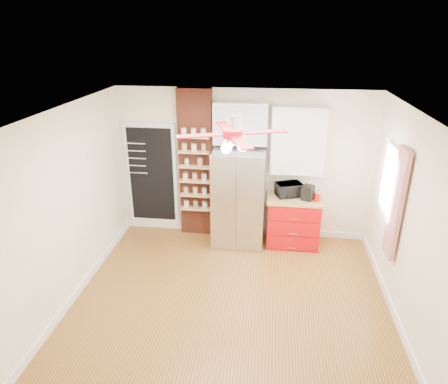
# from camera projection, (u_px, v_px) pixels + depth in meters

# --- Properties ---
(floor) EXTENTS (4.50, 4.50, 0.00)m
(floor) POSITION_uv_depth(u_px,v_px,m) (231.00, 296.00, 5.82)
(floor) COLOR #976426
(floor) RESTS_ON ground
(ceiling) EXTENTS (4.50, 4.50, 0.00)m
(ceiling) POSITION_uv_depth(u_px,v_px,m) (233.00, 112.00, 4.78)
(ceiling) COLOR white
(ceiling) RESTS_ON wall_back
(wall_back) EXTENTS (4.50, 0.02, 2.70)m
(wall_back) POSITION_uv_depth(u_px,v_px,m) (244.00, 165.00, 7.13)
(wall_back) COLOR #FFF4CD
(wall_back) RESTS_ON floor
(wall_front) EXTENTS (4.50, 0.02, 2.70)m
(wall_front) POSITION_uv_depth(u_px,v_px,m) (208.00, 312.00, 3.47)
(wall_front) COLOR #FFF4CD
(wall_front) RESTS_ON floor
(wall_left) EXTENTS (0.02, 4.00, 2.70)m
(wall_left) POSITION_uv_depth(u_px,v_px,m) (72.00, 205.00, 5.56)
(wall_left) COLOR #FFF4CD
(wall_left) RESTS_ON floor
(wall_right) EXTENTS (0.02, 4.00, 2.70)m
(wall_right) POSITION_uv_depth(u_px,v_px,m) (408.00, 223.00, 5.05)
(wall_right) COLOR #FFF4CD
(wall_right) RESTS_ON floor
(chalkboard) EXTENTS (0.95, 0.05, 1.95)m
(chalkboard) POSITION_uv_depth(u_px,v_px,m) (152.00, 175.00, 7.39)
(chalkboard) COLOR white
(chalkboard) RESTS_ON wall_back
(brick_pillar) EXTENTS (0.60, 0.16, 2.70)m
(brick_pillar) POSITION_uv_depth(u_px,v_px,m) (196.00, 165.00, 7.16)
(brick_pillar) COLOR brown
(brick_pillar) RESTS_ON floor
(fridge) EXTENTS (0.90, 0.70, 1.75)m
(fridge) POSITION_uv_depth(u_px,v_px,m) (239.00, 197.00, 6.98)
(fridge) COLOR #B6B6BB
(fridge) RESTS_ON floor
(upper_glass_cabinet) EXTENTS (0.90, 0.35, 0.70)m
(upper_glass_cabinet) POSITION_uv_depth(u_px,v_px,m) (241.00, 123.00, 6.67)
(upper_glass_cabinet) COLOR white
(upper_glass_cabinet) RESTS_ON wall_back
(red_cabinet) EXTENTS (0.94, 0.64, 0.90)m
(red_cabinet) POSITION_uv_depth(u_px,v_px,m) (293.00, 221.00, 7.08)
(red_cabinet) COLOR #BB0A0C
(red_cabinet) RESTS_ON floor
(upper_shelf_unit) EXTENTS (0.90, 0.30, 1.15)m
(upper_shelf_unit) POSITION_uv_depth(u_px,v_px,m) (298.00, 140.00, 6.69)
(upper_shelf_unit) COLOR white
(upper_shelf_unit) RESTS_ON wall_back
(window) EXTENTS (0.04, 0.75, 1.05)m
(window) POSITION_uv_depth(u_px,v_px,m) (391.00, 182.00, 5.80)
(window) COLOR white
(window) RESTS_ON wall_right
(curtain) EXTENTS (0.06, 0.40, 1.55)m
(curtain) POSITION_uv_depth(u_px,v_px,m) (396.00, 204.00, 5.34)
(curtain) COLOR red
(curtain) RESTS_ON wall_right
(ceiling_fan) EXTENTS (1.40, 1.40, 0.44)m
(ceiling_fan) POSITION_uv_depth(u_px,v_px,m) (232.00, 134.00, 4.89)
(ceiling_fan) COLOR silver
(ceiling_fan) RESTS_ON ceiling
(toaster_oven) EXTENTS (0.51, 0.43, 0.24)m
(toaster_oven) POSITION_uv_depth(u_px,v_px,m) (289.00, 190.00, 6.94)
(toaster_oven) COLOR black
(toaster_oven) RESTS_ON red_cabinet
(coffee_maker) EXTENTS (0.24, 0.24, 0.26)m
(coffee_maker) POSITION_uv_depth(u_px,v_px,m) (308.00, 193.00, 6.78)
(coffee_maker) COLOR black
(coffee_maker) RESTS_ON red_cabinet
(canister_left) EXTENTS (0.11, 0.11, 0.16)m
(canister_left) POSITION_uv_depth(u_px,v_px,m) (317.00, 197.00, 6.73)
(canister_left) COLOR #B6120A
(canister_left) RESTS_ON red_cabinet
(canister_right) EXTENTS (0.14, 0.14, 0.14)m
(canister_right) POSITION_uv_depth(u_px,v_px,m) (316.00, 194.00, 6.88)
(canister_right) COLOR #B22909
(canister_right) RESTS_ON red_cabinet
(pantry_jar_oats) EXTENTS (0.10, 0.10, 0.12)m
(pantry_jar_oats) POSITION_uv_depth(u_px,v_px,m) (187.00, 162.00, 7.02)
(pantry_jar_oats) COLOR #C1C194
(pantry_jar_oats) RESTS_ON brick_pillar
(pantry_jar_beans) EXTENTS (0.11, 0.11, 0.15)m
(pantry_jar_beans) POSITION_uv_depth(u_px,v_px,m) (200.00, 162.00, 6.98)
(pantry_jar_beans) COLOR #99754D
(pantry_jar_beans) RESTS_ON brick_pillar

